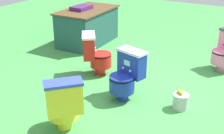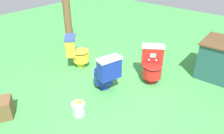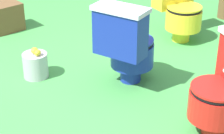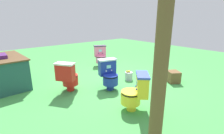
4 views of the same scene
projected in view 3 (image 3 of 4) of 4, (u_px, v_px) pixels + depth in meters
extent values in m
plane|color=#429947|center=(86.00, 99.00, 3.43)|extent=(14.00, 14.00, 0.00)
cylinder|color=#192D9E|center=(131.00, 73.00, 3.68)|extent=(0.22, 0.22, 0.14)
cylinder|color=#192D9E|center=(132.00, 54.00, 3.61)|extent=(0.46, 0.46, 0.20)
torus|color=black|center=(132.00, 42.00, 3.56)|extent=(0.44, 0.44, 0.04)
cylinder|color=silver|center=(132.00, 48.00, 3.59)|extent=(0.30, 0.30, 0.01)
cube|color=#192D9E|center=(120.00, 33.00, 3.34)|extent=(0.29, 0.45, 0.37)
cube|color=silver|center=(120.00, 9.00, 3.25)|extent=(0.32, 0.48, 0.04)
cube|color=#8CE0E5|center=(127.00, 24.00, 3.39)|extent=(0.04, 0.11, 0.08)
cylinder|color=#192D9E|center=(132.00, 40.00, 3.55)|extent=(0.44, 0.44, 0.02)
sphere|color=silver|center=(120.00, 33.00, 3.48)|extent=(0.04, 0.04, 0.04)
sphere|color=silver|center=(134.00, 37.00, 3.41)|extent=(0.04, 0.04, 0.04)
cylinder|color=yellow|center=(181.00, 34.00, 4.44)|extent=(0.25, 0.25, 0.14)
cylinder|color=yellow|center=(183.00, 19.00, 4.35)|extent=(0.52, 0.52, 0.20)
torus|color=black|center=(184.00, 9.00, 4.30)|extent=(0.50, 0.50, 0.04)
cylinder|color=#3347B2|center=(184.00, 14.00, 4.32)|extent=(0.34, 0.34, 0.01)
cylinder|color=yellow|center=(184.00, 7.00, 4.29)|extent=(0.51, 0.51, 0.02)
cylinder|color=red|center=(215.00, 125.00, 2.99)|extent=(0.25, 0.25, 0.14)
cylinder|color=red|center=(215.00, 105.00, 2.90)|extent=(0.52, 0.52, 0.20)
torus|color=black|center=(217.00, 91.00, 2.85)|extent=(0.49, 0.49, 0.04)
cylinder|color=white|center=(216.00, 97.00, 2.88)|extent=(0.33, 0.33, 0.01)
cylinder|color=red|center=(217.00, 88.00, 2.84)|extent=(0.50, 0.50, 0.02)
cube|color=brown|center=(5.00, 17.00, 4.66)|extent=(0.43, 0.42, 0.31)
cylinder|color=#B7B7BF|center=(35.00, 65.00, 3.72)|extent=(0.22, 0.22, 0.22)
ellipsoid|color=yellow|center=(38.00, 53.00, 3.62)|extent=(0.07, 0.05, 0.05)
ellipsoid|color=yellow|center=(34.00, 50.00, 3.66)|extent=(0.07, 0.05, 0.05)
ellipsoid|color=yellow|center=(35.00, 51.00, 3.66)|extent=(0.07, 0.05, 0.05)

